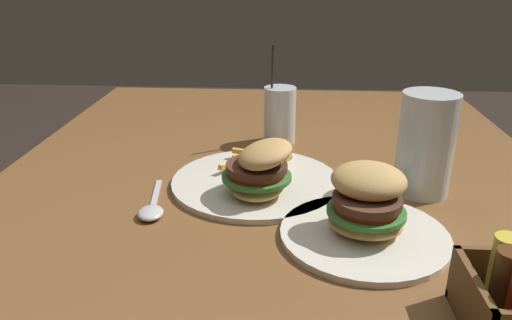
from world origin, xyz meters
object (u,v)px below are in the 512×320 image
Objects in this scene: beer_glass at (425,145)px; spoon at (151,211)px; meal_plate_near at (258,175)px; condiment_caddy at (505,301)px; meal_plate_far at (366,215)px; juice_glass at (280,117)px.

beer_glass is 1.08× the size of spoon.
spoon is at bearing -58.71° from meal_plate_near.
beer_glass is 0.36m from condiment_caddy.
meal_plate_near is 0.44m from condiment_caddy.
meal_plate_far is at bearing -36.04° from beer_glass.
spoon is (0.11, -0.45, -0.08)m from beer_glass.
meal_plate_near reaches higher than spoon.
meal_plate_near is 2.55× the size of condiment_caddy.
condiment_caddy is (0.34, 0.28, 0.01)m from meal_plate_near.
beer_glass is at bearing -179.77° from condiment_caddy.
juice_glass reaches higher than beer_glass.
meal_plate_far is (0.41, 0.13, -0.02)m from juice_glass.
beer_glass is at bearing 45.64° from juice_glass.
meal_plate_far reaches higher than condiment_caddy.
beer_glass is 0.82× the size of juice_glass.
juice_glass reaches higher than condiment_caddy.
beer_glass is at bearing 143.96° from meal_plate_far.
juice_glass is 0.41m from spoon.
condiment_caddy is (0.60, 0.25, -0.02)m from juice_glass.
meal_plate_far is (0.05, 0.33, 0.03)m from spoon.
spoon is (0.10, -0.16, -0.02)m from meal_plate_near.
meal_plate_far reaches higher than spoon.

